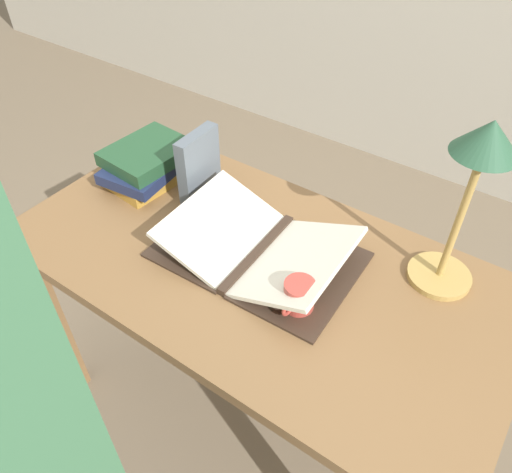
# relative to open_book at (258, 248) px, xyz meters

# --- Properties ---
(ground_plane) EXTENTS (12.00, 12.00, 0.00)m
(ground_plane) POSITION_rel_open_book_xyz_m (0.01, -0.02, -0.80)
(ground_plane) COLOR #70604C
(reading_desk) EXTENTS (1.34, 0.70, 0.78)m
(reading_desk) POSITION_rel_open_book_xyz_m (0.01, -0.02, -0.14)
(reading_desk) COLOR brown
(reading_desk) RESTS_ON ground_plane
(open_book) EXTENTS (0.53, 0.36, 0.09)m
(open_book) POSITION_rel_open_book_xyz_m (0.00, 0.00, 0.00)
(open_book) COLOR #38281E
(open_book) RESTS_ON reading_desk
(book_stack_tall) EXTENTS (0.22, 0.31, 0.11)m
(book_stack_tall) POSITION_rel_open_book_xyz_m (-0.48, 0.09, 0.03)
(book_stack_tall) COLOR #BC8933
(book_stack_tall) RESTS_ON reading_desk
(book_standing_upright) EXTENTS (0.04, 0.16, 0.21)m
(book_standing_upright) POSITION_rel_open_book_xyz_m (-0.29, 0.12, 0.08)
(book_standing_upright) COLOR slate
(book_standing_upright) RESTS_ON reading_desk
(reading_lamp) EXTENTS (0.16, 0.16, 0.45)m
(reading_lamp) POSITION_rel_open_book_xyz_m (0.42, 0.20, 0.29)
(reading_lamp) COLOR tan
(reading_lamp) RESTS_ON reading_desk
(coffee_mug) EXTENTS (0.07, 0.10, 0.08)m
(coffee_mug) POSITION_rel_open_book_xyz_m (0.18, -0.09, 0.01)
(coffee_mug) COLOR #B74238
(coffee_mug) RESTS_ON reading_desk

